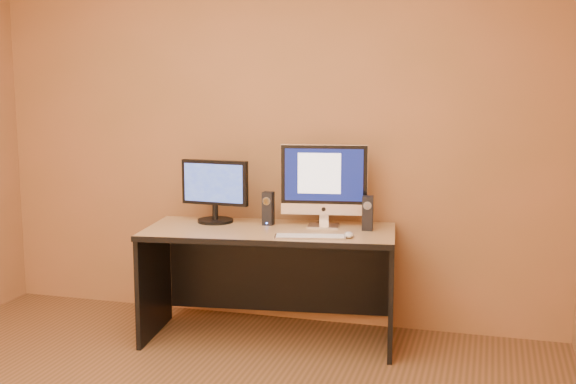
% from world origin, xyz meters
% --- Properties ---
extents(walls, '(4.00, 4.00, 2.60)m').
position_xyz_m(walls, '(0.00, 0.00, 1.30)').
color(walls, '#A96C44').
rests_on(walls, ground).
extents(desk, '(1.63, 0.87, 0.72)m').
position_xyz_m(desk, '(0.14, 1.55, 0.36)').
color(desk, '#A87A54').
rests_on(desk, ground).
extents(imac, '(0.58, 0.29, 0.54)m').
position_xyz_m(imac, '(0.44, 1.73, 0.99)').
color(imac, silver).
rests_on(imac, desk).
extents(second_monitor, '(0.48, 0.27, 0.41)m').
position_xyz_m(second_monitor, '(-0.27, 1.67, 0.93)').
color(second_monitor, black).
rests_on(second_monitor, desk).
extents(speaker_left, '(0.07, 0.07, 0.21)m').
position_xyz_m(speaker_left, '(0.09, 1.68, 0.83)').
color(speaker_left, black).
rests_on(speaker_left, desk).
extents(speaker_right, '(0.07, 0.08, 0.21)m').
position_xyz_m(speaker_right, '(0.73, 1.69, 0.83)').
color(speaker_right, black).
rests_on(speaker_right, desk).
extents(keyboard, '(0.43, 0.20, 0.02)m').
position_xyz_m(keyboard, '(0.45, 1.37, 0.73)').
color(keyboard, silver).
rests_on(keyboard, desk).
extents(mouse, '(0.07, 0.11, 0.04)m').
position_xyz_m(mouse, '(0.67, 1.45, 0.74)').
color(mouse, silver).
rests_on(mouse, desk).
extents(cable_a, '(0.10, 0.20, 0.01)m').
position_xyz_m(cable_a, '(0.41, 1.84, 0.73)').
color(cable_a, black).
rests_on(cable_a, desk).
extents(cable_b, '(0.06, 0.17, 0.01)m').
position_xyz_m(cable_b, '(0.38, 1.83, 0.73)').
color(cable_b, black).
rests_on(cable_b, desk).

